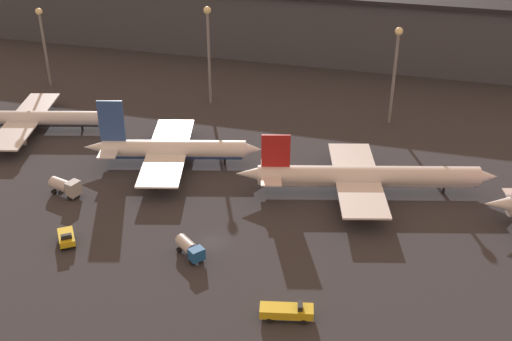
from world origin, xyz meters
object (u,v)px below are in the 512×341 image
airplane_0 (29,119)px  service_vehicle_2 (190,248)px  service_vehicle_1 (66,238)px  service_vehicle_3 (287,311)px  service_vehicle_4 (65,186)px  airplane_2 (366,177)px  airplane_1 (172,150)px

airplane_0 → service_vehicle_2: size_ratio=6.28×
service_vehicle_1 → service_vehicle_2: size_ratio=0.90×
service_vehicle_3 → service_vehicle_4: size_ratio=1.17×
airplane_0 → service_vehicle_1: (30.99, -37.66, -1.83)m
service_vehicle_3 → airplane_2: bearing=68.6°
airplane_0 → service_vehicle_2: 63.17m
service_vehicle_2 → service_vehicle_3: (18.60, -10.30, -0.31)m
service_vehicle_4 → airplane_2: bearing=32.3°
service_vehicle_3 → service_vehicle_4: bearing=142.9°
airplane_2 → service_vehicle_4: size_ratio=7.13×
service_vehicle_4 → airplane_1: bearing=65.0°
service_vehicle_1 → service_vehicle_3: bearing=43.0°
airplane_0 → service_vehicle_3: (70.80, -45.84, -1.68)m
service_vehicle_1 → service_vehicle_4: (-8.36, 14.24, 0.67)m
airplane_0 → service_vehicle_1: size_ratio=7.01×
service_vehicle_1 → service_vehicle_3: service_vehicle_3 is taller
airplane_1 → service_vehicle_1: (-6.43, -31.29, -2.14)m
airplane_1 → service_vehicle_1: airplane_1 is taller
airplane_1 → service_vehicle_4: bearing=-145.6°
airplane_0 → service_vehicle_4: 32.59m
service_vehicle_4 → service_vehicle_1: bearing=-43.6°
airplane_2 → service_vehicle_4: 56.79m
airplane_1 → airplane_0: bearing=155.7°
service_vehicle_2 → airplane_2: bearing=86.9°
airplane_0 → service_vehicle_3: airplane_0 is taller
service_vehicle_1 → service_vehicle_2: service_vehicle_2 is taller
airplane_0 → service_vehicle_2: (52.21, -35.54, -1.37)m
airplane_2 → service_vehicle_1: size_ratio=8.91×
airplane_2 → service_vehicle_2: size_ratio=7.98×
service_vehicle_1 → service_vehicle_4: 16.53m
service_vehicle_3 → airplane_0: bearing=135.0°
service_vehicle_4 → airplane_0: bearing=150.0°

